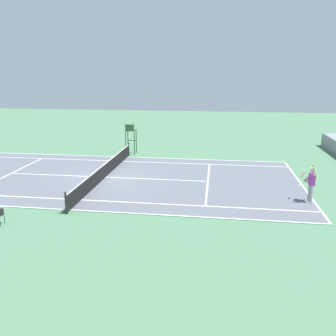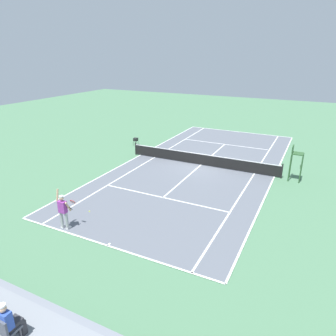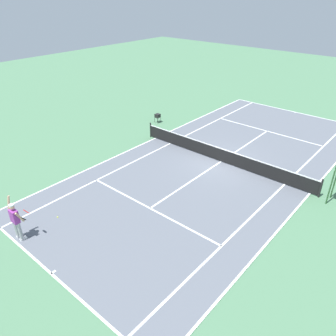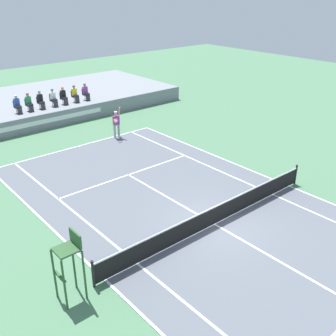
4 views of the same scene
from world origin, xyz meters
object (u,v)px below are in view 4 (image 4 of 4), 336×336
(spectator_seated_2, at_px, (41,100))
(spectator_seated_4, at_px, (64,96))
(spectator_seated_5, at_px, (75,94))
(umpire_chair, at_px, (69,259))
(spectator_seated_1, at_px, (29,103))
(tennis_ball, at_px, (134,145))
(spectator_seated_6, at_px, (86,92))
(spectator_seated_3, at_px, (53,98))
(tennis_player, at_px, (116,124))
(spectator_seated_0, at_px, (17,105))

(spectator_seated_2, bearing_deg, spectator_seated_4, 0.00)
(spectator_seated_5, bearing_deg, umpire_chair, -118.93)
(spectator_seated_1, height_order, spectator_seated_2, same)
(tennis_ball, bearing_deg, spectator_seated_6, 81.61)
(tennis_ball, bearing_deg, spectator_seated_3, 100.96)
(umpire_chair, bearing_deg, spectator_seated_6, 58.81)
(spectator_seated_3, bearing_deg, spectator_seated_1, 180.00)
(spectator_seated_2, xyz_separation_m, spectator_seated_3, (0.99, 0.00, 0.00))
(spectator_seated_1, xyz_separation_m, tennis_player, (3.33, -6.04, -0.74))
(spectator_seated_6, height_order, umpire_chair, umpire_chair)
(spectator_seated_4, distance_m, spectator_seated_6, 1.87)
(spectator_seated_2, height_order, spectator_seated_6, same)
(spectator_seated_4, height_order, spectator_seated_6, same)
(spectator_seated_2, height_order, spectator_seated_5, same)
(spectator_seated_5, bearing_deg, tennis_ball, -91.70)
(spectator_seated_0, relative_size, spectator_seated_4, 1.00)
(spectator_seated_0, xyz_separation_m, spectator_seated_1, (0.83, 0.00, 0.00))
(spectator_seated_3, relative_size, spectator_seated_4, 1.00)
(spectator_seated_4, height_order, umpire_chair, umpire_chair)
(spectator_seated_2, relative_size, spectator_seated_5, 1.00)
(tennis_player, relative_size, umpire_chair, 0.85)
(spectator_seated_4, height_order, spectator_seated_5, same)
(spectator_seated_0, distance_m, umpire_chair, 18.44)
(spectator_seated_0, bearing_deg, spectator_seated_2, 0.00)
(spectator_seated_4, bearing_deg, umpire_chair, -116.54)
(spectator_seated_2, bearing_deg, spectator_seated_0, 180.00)
(spectator_seated_1, bearing_deg, spectator_seated_2, 0.00)
(spectator_seated_5, xyz_separation_m, tennis_ball, (-0.23, -7.91, -1.70))
(spectator_seated_2, xyz_separation_m, tennis_ball, (2.52, -7.91, -1.70))
(spectator_seated_4, xyz_separation_m, spectator_seated_5, (0.94, 0.00, 0.00))
(spectator_seated_3, distance_m, umpire_chair, 19.39)
(spectator_seated_6, height_order, tennis_player, spectator_seated_6)
(tennis_player, bearing_deg, spectator_seated_3, 103.61)
(tennis_ball, relative_size, umpire_chair, 0.03)
(spectator_seated_1, distance_m, spectator_seated_5, 3.63)
(spectator_seated_5, relative_size, tennis_ball, 18.60)
(spectator_seated_5, distance_m, spectator_seated_6, 0.93)
(spectator_seated_1, height_order, tennis_ball, spectator_seated_1)
(spectator_seated_6, bearing_deg, spectator_seated_2, 180.00)
(spectator_seated_6, distance_m, tennis_ball, 8.17)
(spectator_seated_0, height_order, spectator_seated_5, same)
(spectator_seated_5, distance_m, tennis_ball, 8.09)
(spectator_seated_1, bearing_deg, tennis_player, -61.16)
(spectator_seated_0, bearing_deg, umpire_chair, -106.70)
(spectator_seated_3, height_order, tennis_ball, spectator_seated_3)
(spectator_seated_3, relative_size, tennis_ball, 18.60)
(spectator_seated_5, bearing_deg, spectator_seated_1, 180.00)
(spectator_seated_4, relative_size, spectator_seated_6, 1.00)
(spectator_seated_2, bearing_deg, spectator_seated_5, 0.00)
(spectator_seated_2, height_order, spectator_seated_3, same)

